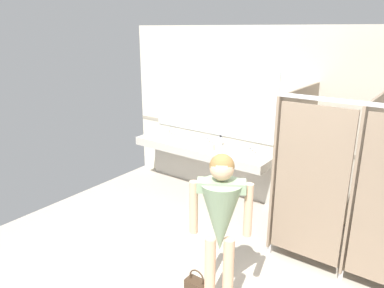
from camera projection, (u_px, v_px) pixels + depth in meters
The scene contains 7 objects.
wall_back at pixel (327, 127), 5.20m from camera, with size 7.17×0.12×2.79m, color beige.
wall_back_tile_band at pixel (323, 151), 5.26m from camera, with size 7.17×0.01×0.06m, color #9E937F.
vanity_counter at pixel (204, 156), 6.31m from camera, with size 2.52×0.59×0.95m.
mirror_panel at pixel (212, 101), 6.19m from camera, with size 2.42×0.02×1.14m, color silver.
person_standing at pixel (221, 216), 3.40m from camera, with size 0.55×0.55×1.68m.
soap_dispenser at pixel (220, 141), 6.13m from camera, with size 0.07×0.07×0.19m.
paper_cup at pixel (213, 147), 5.96m from camera, with size 0.07×0.07×0.09m, color beige.
Camera 1 is at (1.43, -2.58, 2.75)m, focal length 34.01 mm.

